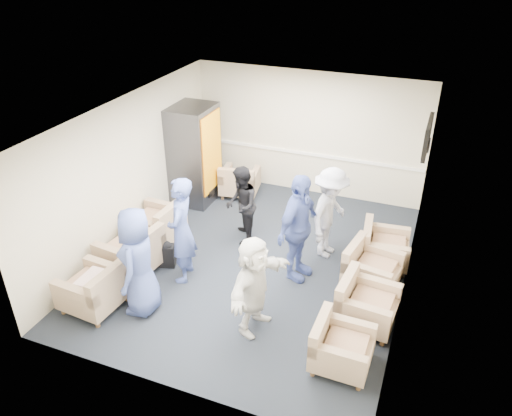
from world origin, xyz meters
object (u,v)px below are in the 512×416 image
at_px(armchair_right_near, 338,348).
at_px(armchair_right_midfar, 369,270).
at_px(vending_machine, 194,154).
at_px(armchair_left_mid, 133,254).
at_px(person_front_left, 138,262).
at_px(person_front_right, 254,285).
at_px(armchair_left_far, 158,226).
at_px(person_mid_right, 298,228).
at_px(armchair_corner, 239,182).
at_px(person_mid_left, 182,230).
at_px(armchair_right_far, 382,248).
at_px(armchair_left_near, 96,291).
at_px(person_back_right, 330,213).
at_px(person_back_left, 241,205).
at_px(armchair_right_midnear, 364,305).

relative_size(armchair_right_near, armchair_right_midfar, 0.82).
bearing_deg(vending_machine, armchair_left_mid, -85.13).
height_order(person_front_left, person_front_right, person_front_left).
height_order(armchair_left_far, armchair_right_near, armchair_left_far).
xyz_separation_m(armchair_right_midfar, person_mid_right, (-1.18, -0.16, 0.62)).
xyz_separation_m(armchair_corner, person_mid_left, (0.30, -3.08, 0.60)).
bearing_deg(armchair_right_far, armchair_left_near, 119.75).
height_order(armchair_right_midfar, person_front_left, person_front_left).
distance_m(armchair_right_midfar, person_mid_left, 3.11).
bearing_deg(armchair_right_near, person_front_right, 78.63).
height_order(armchair_right_far, person_mid_right, person_mid_right).
distance_m(armchair_corner, person_back_right, 2.87).
distance_m(armchair_right_near, armchair_right_far, 2.60).
height_order(armchair_left_near, armchair_left_far, armchair_left_far).
distance_m(armchair_left_near, person_back_right, 4.06).
bearing_deg(armchair_left_mid, vending_machine, -168.33).
bearing_deg(armchair_right_near, person_mid_right, 33.93).
bearing_deg(person_mid_left, person_back_right, 112.33).
bearing_deg(vending_machine, person_mid_left, -66.87).
bearing_deg(armchair_left_near, armchair_left_far, -172.36).
distance_m(armchair_left_mid, armchair_corner, 3.30).
xyz_separation_m(armchair_left_near, person_back_left, (1.32, 2.63, 0.41)).
distance_m(armchair_right_near, person_front_left, 3.12).
distance_m(armchair_right_midfar, person_front_right, 2.15).
height_order(vending_machine, person_front_right, vending_machine).
relative_size(person_back_left, person_mid_right, 0.79).
bearing_deg(person_mid_right, armchair_right_near, -133.09).
distance_m(armchair_right_midnear, person_back_right, 1.92).
xyz_separation_m(armchair_left_near, vending_machine, (-0.24, 3.80, 0.71)).
relative_size(armchair_left_mid, armchair_right_midnear, 1.11).
relative_size(person_front_left, person_mid_right, 0.93).
bearing_deg(person_back_left, person_front_left, -39.10).
distance_m(armchair_left_far, armchair_corner, 2.39).
bearing_deg(armchair_right_midfar, person_mid_left, 116.31).
height_order(armchair_left_far, vending_machine, vending_machine).
height_order(armchair_right_far, armchair_corner, armchair_right_far).
xyz_separation_m(person_front_left, person_front_right, (1.75, 0.23, -0.10)).
xyz_separation_m(armchair_left_mid, armchair_right_midnear, (3.89, 0.13, -0.03)).
bearing_deg(armchair_right_near, person_mid_left, 71.65).
bearing_deg(person_front_left, armchair_right_midfar, 107.89).
xyz_separation_m(armchair_corner, person_back_right, (2.37, -1.53, 0.53)).
height_order(armchair_left_near, armchair_right_midfar, armchair_left_near).
bearing_deg(armchair_left_near, armchair_corner, 177.18).
bearing_deg(armchair_corner, person_mid_right, 121.13).
bearing_deg(person_back_left, armchair_left_near, -50.28).
bearing_deg(person_mid_left, person_front_left, -26.96).
height_order(person_back_right, person_mid_right, person_mid_right).
bearing_deg(person_mid_right, armchair_right_far, -41.48).
bearing_deg(person_front_right, person_back_right, -2.81).
relative_size(vending_machine, person_mid_right, 1.11).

